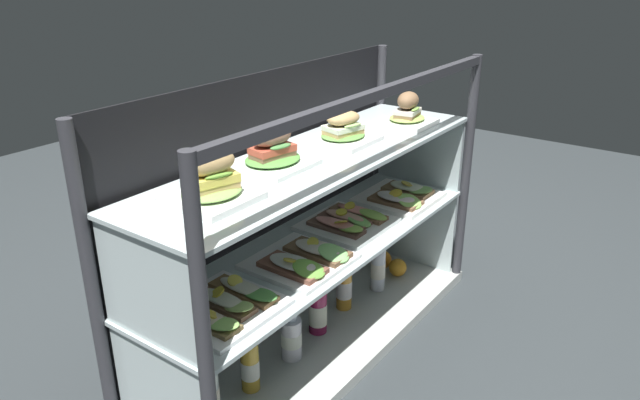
% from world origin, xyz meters
% --- Properties ---
extents(ground_plane, '(6.00, 6.00, 0.02)m').
position_xyz_m(ground_plane, '(0.00, 0.00, -0.01)').
color(ground_plane, '#2F3537').
rests_on(ground_plane, ground).
extents(case_base_deck, '(1.44, 0.43, 0.04)m').
position_xyz_m(case_base_deck, '(0.00, 0.00, 0.02)').
color(case_base_deck, beige).
rests_on(case_base_deck, ground).
extents(case_frame, '(1.44, 0.43, 0.94)m').
position_xyz_m(case_frame, '(0.00, 0.12, 0.52)').
color(case_frame, '#333338').
rests_on(case_frame, ground).
extents(riser_lower_tier, '(1.37, 0.36, 0.35)m').
position_xyz_m(riser_lower_tier, '(0.00, 0.00, 0.22)').
color(riser_lower_tier, silver).
rests_on(riser_lower_tier, case_base_deck).
extents(shelf_lower_glass, '(1.39, 0.38, 0.01)m').
position_xyz_m(shelf_lower_glass, '(0.00, 0.00, 0.40)').
color(shelf_lower_glass, silver).
rests_on(shelf_lower_glass, riser_lower_tier).
extents(riser_upper_tier, '(1.37, 0.36, 0.29)m').
position_xyz_m(riser_upper_tier, '(0.00, 0.00, 0.55)').
color(riser_upper_tier, silver).
rests_on(riser_upper_tier, shelf_lower_glass).
extents(shelf_upper_glass, '(1.39, 0.38, 0.01)m').
position_xyz_m(shelf_upper_glass, '(0.00, 0.00, 0.70)').
color(shelf_upper_glass, silver).
rests_on(shelf_upper_glass, riser_upper_tier).
extents(plated_roll_sandwich_mid_left, '(0.20, 0.20, 0.13)m').
position_xyz_m(plated_roll_sandwich_mid_left, '(-0.46, 0.00, 0.75)').
color(plated_roll_sandwich_mid_left, white).
rests_on(plated_roll_sandwich_mid_left, shelf_upper_glass).
extents(plated_roll_sandwich_far_right, '(0.21, 0.21, 0.12)m').
position_xyz_m(plated_roll_sandwich_far_right, '(-0.17, 0.05, 0.75)').
color(plated_roll_sandwich_far_right, white).
rests_on(plated_roll_sandwich_far_right, shelf_upper_glass).
extents(plated_roll_sandwich_near_right_corner, '(0.20, 0.20, 0.10)m').
position_xyz_m(plated_roll_sandwich_near_right_corner, '(0.16, 0.02, 0.74)').
color(plated_roll_sandwich_near_right_corner, white).
rests_on(plated_roll_sandwich_near_right_corner, shelf_upper_glass).
extents(plated_roll_sandwich_left_of_center, '(0.18, 0.18, 0.12)m').
position_xyz_m(plated_roll_sandwich_left_of_center, '(0.47, -0.05, 0.75)').
color(plated_roll_sandwich_left_of_center, white).
rests_on(plated_roll_sandwich_left_of_center, shelf_upper_glass).
extents(open_sandwich_tray_left_of_center, '(0.29, 0.27, 0.06)m').
position_xyz_m(open_sandwich_tray_left_of_center, '(-0.48, -0.04, 0.42)').
color(open_sandwich_tray_left_of_center, white).
rests_on(open_sandwich_tray_left_of_center, shelf_lower_glass).
extents(open_sandwich_tray_near_left_corner, '(0.29, 0.27, 0.06)m').
position_xyz_m(open_sandwich_tray_near_left_corner, '(-0.15, -0.05, 0.42)').
color(open_sandwich_tray_near_left_corner, white).
rests_on(open_sandwich_tray_near_left_corner, shelf_lower_glass).
extents(open_sandwich_tray_right_of_center, '(0.29, 0.27, 0.06)m').
position_xyz_m(open_sandwich_tray_right_of_center, '(0.16, -0.00, 0.42)').
color(open_sandwich_tray_right_of_center, white).
rests_on(open_sandwich_tray_right_of_center, shelf_lower_glass).
extents(open_sandwich_tray_far_right, '(0.29, 0.27, 0.06)m').
position_xyz_m(open_sandwich_tray_far_right, '(0.47, -0.04, 0.43)').
color(open_sandwich_tray_far_right, white).
rests_on(open_sandwich_tray_far_right, shelf_lower_glass).
extents(juice_bottle_back_left, '(0.06, 0.06, 0.23)m').
position_xyz_m(juice_bottle_back_left, '(-0.52, 0.01, 0.14)').
color(juice_bottle_back_left, silver).
rests_on(juice_bottle_back_left, case_base_deck).
extents(juice_bottle_front_second, '(0.06, 0.06, 0.22)m').
position_xyz_m(juice_bottle_front_second, '(-0.35, 0.01, 0.13)').
color(juice_bottle_front_second, gold).
rests_on(juice_bottle_front_second, case_base_deck).
extents(juice_bottle_back_center, '(0.07, 0.07, 0.20)m').
position_xyz_m(juice_bottle_back_center, '(-0.15, 0.01, 0.12)').
color(juice_bottle_back_center, white).
rests_on(juice_bottle_back_center, case_base_deck).
extents(juice_bottle_front_left_end, '(0.06, 0.06, 0.24)m').
position_xyz_m(juice_bottle_front_left_end, '(0.02, 0.02, 0.14)').
color(juice_bottle_front_left_end, '#941D4B').
rests_on(juice_bottle_front_left_end, case_base_deck).
extents(juice_bottle_tucked_behind, '(0.06, 0.06, 0.22)m').
position_xyz_m(juice_bottle_tucked_behind, '(0.20, 0.03, 0.13)').
color(juice_bottle_tucked_behind, gold).
rests_on(juice_bottle_tucked_behind, case_base_deck).
extents(juice_bottle_near_post, '(0.06, 0.06, 0.25)m').
position_xyz_m(juice_bottle_near_post, '(0.39, -0.00, 0.15)').
color(juice_bottle_near_post, white).
rests_on(juice_bottle_near_post, case_base_deck).
extents(orange_fruit_beside_bottles, '(0.08, 0.08, 0.08)m').
position_xyz_m(orange_fruit_beside_bottles, '(0.55, 0.07, 0.08)').
color(orange_fruit_beside_bottles, orange).
rests_on(orange_fruit_beside_bottles, case_base_deck).
extents(orange_fruit_near_left_post, '(0.07, 0.07, 0.07)m').
position_xyz_m(orange_fruit_near_left_post, '(0.53, -0.01, 0.08)').
color(orange_fruit_near_left_post, orange).
rests_on(orange_fruit_near_left_post, case_base_deck).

